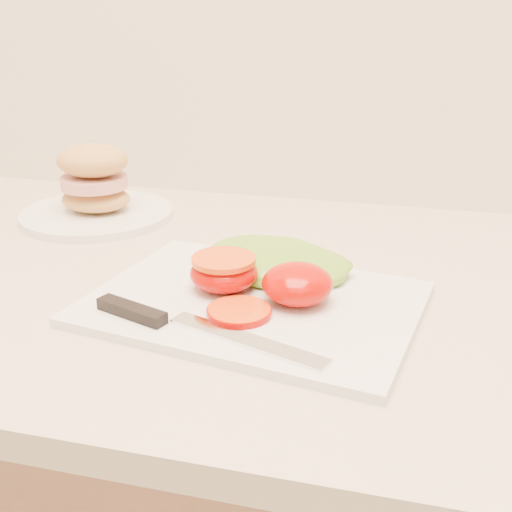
# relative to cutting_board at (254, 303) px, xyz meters

# --- Properties ---
(cutting_board) EXTENTS (0.37, 0.29, 0.01)m
(cutting_board) POSITION_rel_cutting_board_xyz_m (0.00, 0.00, 0.00)
(cutting_board) COLOR white
(cutting_board) RESTS_ON counter
(tomato_half_dome) EXTENTS (0.07, 0.07, 0.04)m
(tomato_half_dome) POSITION_rel_cutting_board_xyz_m (0.05, 0.01, 0.03)
(tomato_half_dome) COLOR #CE0900
(tomato_half_dome) RESTS_ON cutting_board
(tomato_half_cut) EXTENTS (0.07, 0.07, 0.04)m
(tomato_half_cut) POSITION_rel_cutting_board_xyz_m (-0.04, 0.02, 0.03)
(tomato_half_cut) COLOR #CE0900
(tomato_half_cut) RESTS_ON cutting_board
(tomato_slice_0) EXTENTS (0.06, 0.06, 0.01)m
(tomato_slice_0) POSITION_rel_cutting_board_xyz_m (-0.01, -0.04, 0.01)
(tomato_slice_0) COLOR #DF5D0A
(tomato_slice_0) RESTS_ON cutting_board
(lettuce_leaf_0) EXTENTS (0.16, 0.11, 0.03)m
(lettuce_leaf_0) POSITION_rel_cutting_board_xyz_m (-0.00, 0.07, 0.02)
(lettuce_leaf_0) COLOR #97C233
(lettuce_leaf_0) RESTS_ON cutting_board
(lettuce_leaf_1) EXTENTS (0.12, 0.09, 0.02)m
(lettuce_leaf_1) POSITION_rel_cutting_board_xyz_m (0.04, 0.07, 0.02)
(lettuce_leaf_1) COLOR #97C233
(lettuce_leaf_1) RESTS_ON cutting_board
(knife) EXTENTS (0.25, 0.08, 0.01)m
(knife) POSITION_rel_cutting_board_xyz_m (-0.06, -0.08, 0.01)
(knife) COLOR silver
(knife) RESTS_ON cutting_board
(sandwich_plate) EXTENTS (0.22, 0.22, 0.11)m
(sandwich_plate) POSITION_rel_cutting_board_xyz_m (-0.30, 0.23, 0.03)
(sandwich_plate) COLOR white
(sandwich_plate) RESTS_ON counter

